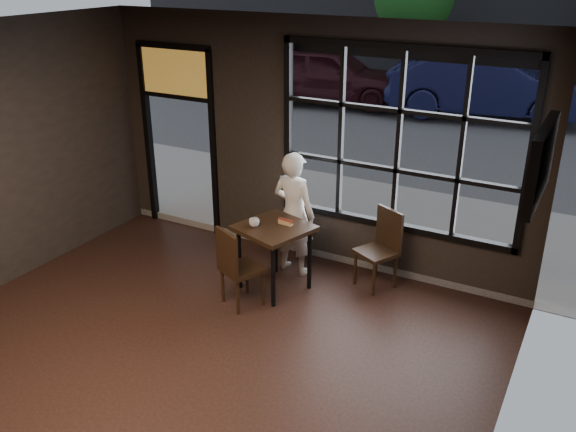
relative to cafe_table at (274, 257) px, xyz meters
The scene contains 15 objects.
floor 2.51m from the cafe_table, 91.45° to the right, with size 6.00×7.00×0.02m, color black.
ceiling 3.72m from the cafe_table, 91.45° to the right, with size 6.00×7.00×0.02m, color black.
wall_right 4.01m from the cafe_table, 40.08° to the right, with size 0.04×7.00×3.20m, color black.
window_frame 2.06m from the cafe_table, 42.12° to the left, with size 3.06×0.12×2.28m, color black.
stained_transom 3.07m from the cafe_table, 154.57° to the left, with size 1.20×0.06×0.70m, color orange.
street_asphalt 21.53m from the cafe_table, 90.17° to the left, with size 60.00×41.00×0.04m, color #545456.
cafe_table is the anchor object (origin of this frame).
chair_near 0.53m from the cafe_table, 106.59° to the right, with size 0.43×0.43×0.99m, color black.
chair_window 1.26m from the cafe_table, 30.88° to the left, with size 0.43×0.43×1.00m, color black.
man 0.66m from the cafe_table, 91.29° to the left, with size 0.59×0.39×1.63m, color white.
hotdog 0.47m from the cafe_table, 50.14° to the left, with size 0.20×0.08×0.06m, color tan, non-canonical shape.
cup 0.53m from the cafe_table, 150.40° to the right, with size 0.12×0.12×0.10m, color silver.
tv 3.38m from the cafe_table, ahead, with size 0.13×1.16×0.68m, color black.
navy_car 9.91m from the cafe_table, 87.26° to the left, with size 1.70×4.86×1.60m, color black.
maroon_car 10.27m from the cafe_table, 111.19° to the left, with size 1.77×4.41×1.50m, color black.
Camera 1 is at (3.40, -3.33, 3.84)m, focal length 38.00 mm.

